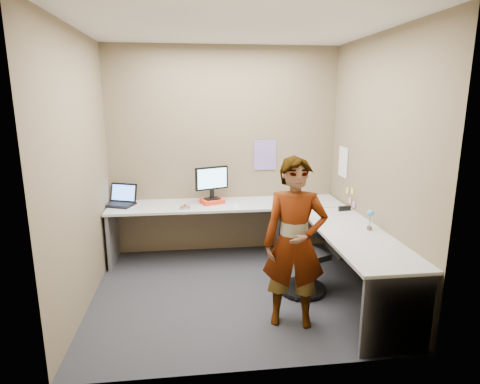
{
  "coord_description": "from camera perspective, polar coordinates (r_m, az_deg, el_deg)",
  "views": [
    {
      "loc": [
        -0.42,
        -3.96,
        2.06
      ],
      "look_at": [
        0.09,
        0.25,
        1.05
      ],
      "focal_mm": 30.0,
      "sensor_mm": 36.0,
      "label": 1
    }
  ],
  "objects": [
    {
      "name": "wall_back",
      "position": [
        5.32,
        -2.3,
        5.72
      ],
      "size": [
        3.0,
        0.0,
        3.0
      ],
      "primitive_type": "plane",
      "rotation": [
        1.57,
        0.0,
        0.0
      ],
      "color": "brown",
      "rests_on": "ground"
    },
    {
      "name": "calendar_white",
      "position": [
        5.28,
        14.45,
        4.16
      ],
      "size": [
        0.01,
        0.28,
        0.38
      ],
      "primitive_type": "cube",
      "color": "white",
      "rests_on": "wall_right"
    },
    {
      "name": "monitor",
      "position": [
        5.09,
        -4.03,
        1.71
      ],
      "size": [
        0.42,
        0.2,
        0.42
      ],
      "rotation": [
        0.0,
        0.0,
        0.37
      ],
      "color": "black",
      "rests_on": "paper_ream"
    },
    {
      "name": "stapler",
      "position": [
        4.96,
        14.65,
        -2.27
      ],
      "size": [
        0.15,
        0.06,
        0.05
      ],
      "primitive_type": "cube",
      "rotation": [
        0.0,
        0.0,
        0.15
      ],
      "color": "black",
      "rests_on": "desk"
    },
    {
      "name": "ground",
      "position": [
        4.48,
        -0.73,
        -13.96
      ],
      "size": [
        3.0,
        3.0,
        0.0
      ],
      "primitive_type": "plane",
      "color": "#222227",
      "rests_on": "ground"
    },
    {
      "name": "office_chair",
      "position": [
        4.41,
        8.52,
        -8.98
      ],
      "size": [
        0.56,
        0.56,
        0.96
      ],
      "rotation": [
        0.0,
        0.0,
        0.43
      ],
      "color": "black",
      "rests_on": "ground"
    },
    {
      "name": "calendar_purple",
      "position": [
        5.39,
        3.58,
        5.27
      ],
      "size": [
        0.3,
        0.01,
        0.4
      ],
      "primitive_type": "cube",
      "color": "#846BB7",
      "rests_on": "wall_back"
    },
    {
      "name": "wall_right",
      "position": [
        4.46,
        18.79,
        3.52
      ],
      "size": [
        0.0,
        2.7,
        2.7
      ],
      "primitive_type": "plane",
      "rotation": [
        1.57,
        0.0,
        -1.57
      ],
      "color": "brown",
      "rests_on": "ground"
    },
    {
      "name": "origami",
      "position": [
        4.94,
        -0.48,
        -1.85
      ],
      "size": [
        0.1,
        0.1,
        0.06
      ],
      "primitive_type": "cone",
      "color": "white",
      "rests_on": "desk"
    },
    {
      "name": "desk",
      "position": [
        4.67,
        4.09,
        -5.02
      ],
      "size": [
        2.98,
        2.58,
        0.73
      ],
      "color": "#BEBEBE",
      "rests_on": "ground"
    },
    {
      "name": "person",
      "position": [
        3.65,
        7.78,
        -7.26
      ],
      "size": [
        0.64,
        0.49,
        1.56
      ],
      "primitive_type": "imported",
      "rotation": [
        0.0,
        0.0,
        -0.22
      ],
      "color": "#999399",
      "rests_on": "ground"
    },
    {
      "name": "ceiling",
      "position": [
        4.03,
        -0.86,
        22.53
      ],
      "size": [
        3.0,
        3.0,
        0.0
      ],
      "primitive_type": "plane",
      "rotation": [
        3.14,
        0.0,
        0.0
      ],
      "color": "white",
      "rests_on": "wall_back"
    },
    {
      "name": "sticky_note_c",
      "position": [
        5.0,
        15.87,
        -1.73
      ],
      "size": [
        0.01,
        0.07,
        0.07
      ],
      "primitive_type": "cube",
      "color": "pink",
      "rests_on": "wall_right"
    },
    {
      "name": "sticky_note_b",
      "position": [
        5.1,
        15.38,
        -1.17
      ],
      "size": [
        0.01,
        0.07,
        0.07
      ],
      "primitive_type": "cube",
      "color": "pink",
      "rests_on": "wall_right"
    },
    {
      "name": "trackball_mouse",
      "position": [
        4.9,
        -7.81,
        -2.16
      ],
      "size": [
        0.12,
        0.08,
        0.07
      ],
      "color": "#B7B7BC",
      "rests_on": "desk"
    },
    {
      "name": "flower",
      "position": [
        4.29,
        18.03,
        -3.34
      ],
      "size": [
        0.07,
        0.07,
        0.22
      ],
      "color": "brown",
      "rests_on": "desk"
    },
    {
      "name": "paper_ream",
      "position": [
        5.14,
        -3.98,
        -1.32
      ],
      "size": [
        0.33,
        0.29,
        0.05
      ],
      "primitive_type": "cube",
      "rotation": [
        0.0,
        0.0,
        0.37
      ],
      "color": "red",
      "rests_on": "desk"
    },
    {
      "name": "laptop",
      "position": [
        5.28,
        -16.57,
        -1.03
      ],
      "size": [
        0.44,
        0.41,
        0.26
      ],
      "rotation": [
        0.0,
        0.0,
        -0.38
      ],
      "color": "black",
      "rests_on": "desk"
    },
    {
      "name": "wall_left",
      "position": [
        4.16,
        -21.8,
        2.62
      ],
      "size": [
        0.0,
        2.7,
        2.7
      ],
      "primitive_type": "plane",
      "rotation": [
        1.57,
        0.0,
        1.57
      ],
      "color": "brown",
      "rests_on": "ground"
    },
    {
      "name": "sticky_note_a",
      "position": [
        5.02,
        15.68,
        0.12
      ],
      "size": [
        0.01,
        0.07,
        0.07
      ],
      "primitive_type": "cube",
      "color": "#F2E059",
      "rests_on": "wall_right"
    },
    {
      "name": "sticky_note_d",
      "position": [
        5.16,
        15.03,
        0.18
      ],
      "size": [
        0.01,
        0.07,
        0.07
      ],
      "primitive_type": "cube",
      "color": "#F2E059",
      "rests_on": "wall_right"
    }
  ]
}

